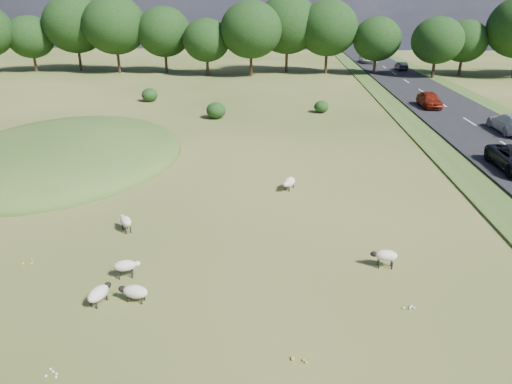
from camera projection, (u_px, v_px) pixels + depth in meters
ground at (245, 132)px, 38.82m from camera, size 160.00×160.00×0.00m
mound at (66, 157)px, 32.19m from camera, size 16.00×20.00×4.00m
road at (448, 109)px, 46.76m from camera, size 8.00×150.00×0.25m
treeline at (259, 30)px, 69.15m from camera, size 96.28×14.66×11.70m
shrubs at (210, 103)px, 46.47m from camera, size 20.40×9.62×1.53m
sheep_0 at (125, 221)px, 21.44m from camera, size 0.89×1.04×0.76m
sheep_1 at (289, 182)px, 26.37m from camera, size 0.92×1.31×0.73m
sheep_2 at (99, 293)px, 16.24m from camera, size 0.79×1.20×0.66m
sheep_3 at (385, 256)px, 18.43m from camera, size 1.10×0.52×0.79m
sheep_4 at (126, 266)px, 17.76m from camera, size 1.07×0.66×0.74m
sheep_5 at (134, 291)px, 16.34m from camera, size 1.16×0.63×0.65m
car_0 at (368, 58)px, 83.77m from camera, size 2.51×5.44×1.51m
car_1 at (380, 55)px, 91.08m from camera, size 1.75×4.30×1.25m
car_2 at (511, 123)px, 37.46m from camera, size 2.15×5.30×1.54m
car_4 at (429, 100)px, 46.81m from camera, size 1.81×4.50×1.53m
car_5 at (401, 66)px, 74.08m from camera, size 1.37×3.92×1.29m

